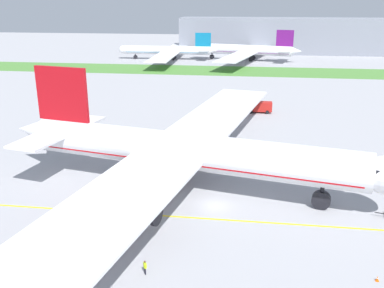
# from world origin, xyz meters

# --- Properties ---
(ground_plane) EXTENTS (600.00, 600.00, 0.00)m
(ground_plane) POSITION_xyz_m (0.00, 0.00, 0.00)
(ground_plane) COLOR #9E9EA3
(ground_plane) RESTS_ON ground
(apron_taxi_line) EXTENTS (280.00, 0.36, 0.01)m
(apron_taxi_line) POSITION_xyz_m (0.00, -3.84, 0.00)
(apron_taxi_line) COLOR yellow
(apron_taxi_line) RESTS_ON ground
(grass_median_strip) EXTENTS (320.00, 24.00, 0.10)m
(grass_median_strip) POSITION_xyz_m (0.00, 118.40, 0.05)
(grass_median_strip) COLOR #4C8438
(grass_median_strip) RESTS_ON ground
(airliner_foreground) EXTENTS (59.67, 97.38, 17.46)m
(airliner_foreground) POSITION_xyz_m (-5.45, 5.38, 5.93)
(airliner_foreground) COLOR white
(airliner_foreground) RESTS_ON ground
(ground_crew_wingwalker_port) EXTENTS (0.43, 0.51, 1.65)m
(ground_crew_wingwalker_port) POSITION_xyz_m (-6.01, -16.65, 1.01)
(ground_crew_wingwalker_port) COLOR black
(ground_crew_wingwalker_port) RESTS_ON ground
(traffic_cone_near_nose) EXTENTS (0.36, 0.36, 0.58)m
(traffic_cone_near_nose) POSITION_xyz_m (17.87, -14.56, 0.28)
(traffic_cone_near_nose) COLOR #F2590C
(traffic_cone_near_nose) RESTS_ON ground
(service_truck_baggage_loader) EXTENTS (6.18, 2.59, 2.81)m
(service_truck_baggage_loader) POSITION_xyz_m (6.95, 53.02, 1.53)
(service_truck_baggage_loader) COLOR #B21E19
(service_truck_baggage_loader) RESTS_ON ground
(parked_airliner_far_left) EXTENTS (47.56, 77.33, 12.53)m
(parked_airliner_far_left) POSITION_xyz_m (-34.45, 148.72, 4.25)
(parked_airliner_far_left) COLOR white
(parked_airliner_far_left) RESTS_ON ground
(parked_airliner_far_centre) EXTENTS (49.64, 81.35, 14.33)m
(parked_airliner_far_centre) POSITION_xyz_m (2.29, 149.76, 4.87)
(parked_airliner_far_centre) COLOR white
(parked_airliner_far_centre) RESTS_ON ground
(terminal_building) EXTENTS (107.13, 20.00, 18.00)m
(terminal_building) POSITION_xyz_m (19.97, 182.77, 9.00)
(terminal_building) COLOR gray
(terminal_building) RESTS_ON ground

